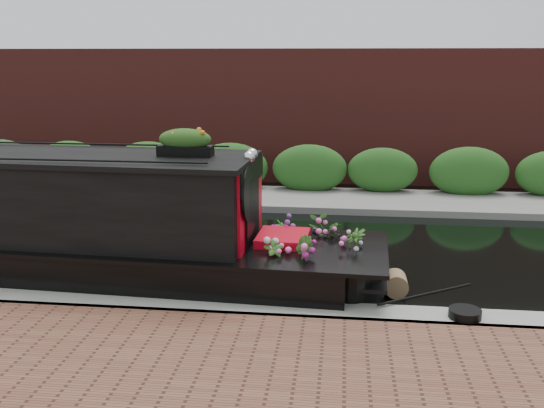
# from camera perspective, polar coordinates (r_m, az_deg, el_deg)

# --- Properties ---
(ground) EXTENTS (80.00, 80.00, 0.00)m
(ground) POSITION_cam_1_polar(r_m,az_deg,el_deg) (12.46, -8.71, -4.11)
(ground) COLOR black
(ground) RESTS_ON ground
(near_bank_coping) EXTENTS (40.00, 0.60, 0.50)m
(near_bank_coping) POSITION_cam_1_polar(r_m,az_deg,el_deg) (9.53, -14.01, -10.13)
(near_bank_coping) COLOR gray
(near_bank_coping) RESTS_ON ground
(far_bank_path) EXTENTS (40.00, 2.40, 0.34)m
(far_bank_path) POSITION_cam_1_polar(r_m,az_deg,el_deg) (16.39, -4.86, 0.36)
(far_bank_path) COLOR slate
(far_bank_path) RESTS_ON ground
(far_hedge) EXTENTS (40.00, 1.10, 2.80)m
(far_hedge) POSITION_cam_1_polar(r_m,az_deg,el_deg) (17.25, -4.26, 1.05)
(far_hedge) COLOR #25571D
(far_hedge) RESTS_ON ground
(far_brick_wall) EXTENTS (40.00, 1.00, 8.00)m
(far_brick_wall) POSITION_cam_1_polar(r_m,az_deg,el_deg) (19.27, -3.08, 2.42)
(far_brick_wall) COLOR maroon
(far_brick_wall) RESTS_ON ground
(narrowboat) EXTENTS (12.33, 2.71, 2.90)m
(narrowboat) POSITION_cam_1_polar(r_m,az_deg,el_deg) (11.38, -23.37, -2.35)
(narrowboat) COLOR black
(narrowboat) RESTS_ON ground
(rope_fender) EXTENTS (0.38, 0.43, 0.38)m
(rope_fender) POSITION_cam_1_polar(r_m,az_deg,el_deg) (10.13, 11.56, -7.35)
(rope_fender) COLOR olive
(rope_fender) RESTS_ON ground
(coiled_mooring_rope) EXTENTS (0.45, 0.45, 0.12)m
(coiled_mooring_rope) POSITION_cam_1_polar(r_m,az_deg,el_deg) (8.97, 17.70, -9.78)
(coiled_mooring_rope) COLOR black
(coiled_mooring_rope) RESTS_ON near_bank_coping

